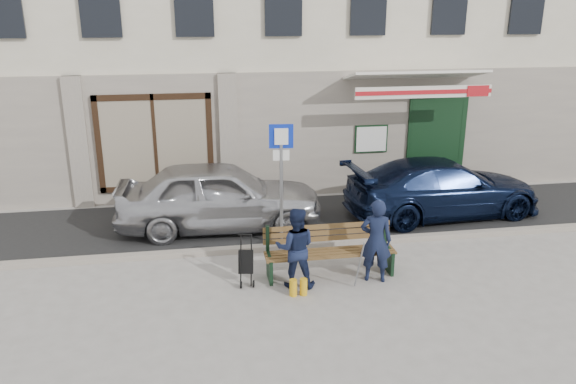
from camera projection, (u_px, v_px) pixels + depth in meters
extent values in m
plane|color=#9E9991|center=(327.00, 281.00, 10.15)|extent=(80.00, 80.00, 0.00)
cube|color=#282828|center=(296.00, 220.00, 13.06)|extent=(60.00, 3.20, 0.01)
cube|color=#9E9384|center=(310.00, 245.00, 11.54)|extent=(60.00, 0.18, 0.12)
cube|color=#9E9384|center=(284.00, 136.00, 14.30)|extent=(20.00, 0.12, 3.20)
cube|color=maroon|center=(156.00, 142.00, 13.87)|extent=(2.50, 0.12, 2.00)
cube|color=black|center=(436.00, 142.00, 14.96)|extent=(1.60, 0.10, 2.60)
cube|color=black|center=(428.00, 142.00, 15.43)|extent=(1.25, 0.90, 2.40)
cube|color=white|center=(371.00, 139.00, 14.60)|extent=(0.80, 0.03, 0.65)
cube|color=white|center=(412.00, 76.00, 14.02)|extent=(3.40, 1.72, 0.42)
cube|color=white|center=(424.00, 92.00, 13.31)|extent=(3.40, 0.05, 0.28)
cube|color=#B1151D|center=(425.00, 92.00, 13.28)|extent=(3.40, 0.02, 0.10)
imported|color=#B7B7BC|center=(220.00, 196.00, 12.36)|extent=(4.55, 1.97, 1.53)
imported|color=black|center=(443.00, 188.00, 13.21)|extent=(4.79, 2.28, 1.35)
cylinder|color=gray|center=(281.00, 190.00, 11.24)|extent=(0.07, 0.07, 2.47)
cube|color=#0C26AC|center=(281.00, 136.00, 10.90)|extent=(0.48, 0.08, 0.48)
cube|color=white|center=(281.00, 137.00, 10.87)|extent=(0.27, 0.05, 0.32)
cube|color=white|center=(281.00, 155.00, 11.01)|extent=(0.32, 0.06, 0.21)
cube|color=brown|center=(330.00, 253.00, 10.23)|extent=(2.40, 0.50, 0.04)
cube|color=brown|center=(327.00, 232.00, 10.40)|extent=(2.40, 0.10, 0.36)
cube|color=black|center=(270.00, 268.00, 10.12)|extent=(0.06, 0.50, 0.45)
cube|color=black|center=(388.00, 260.00, 10.47)|extent=(0.06, 0.50, 0.45)
cube|color=white|center=(372.00, 251.00, 10.24)|extent=(0.34, 0.25, 0.11)
cylinder|color=gray|center=(359.00, 265.00, 9.64)|extent=(0.07, 0.34, 0.96)
cylinder|color=gold|center=(293.00, 288.00, 9.59)|extent=(0.13, 0.13, 0.30)
cylinder|color=gold|center=(304.00, 287.00, 9.62)|extent=(0.13, 0.13, 0.30)
imported|color=#121932|center=(376.00, 241.00, 9.95)|extent=(0.64, 0.51, 1.54)
imported|color=#151D3A|center=(295.00, 248.00, 9.76)|extent=(0.79, 0.67, 1.46)
cylinder|color=black|center=(241.00, 285.00, 9.87)|extent=(0.05, 0.13, 0.13)
cylinder|color=black|center=(254.00, 284.00, 9.90)|extent=(0.05, 0.13, 0.13)
cube|color=black|center=(246.00, 262.00, 9.95)|extent=(0.30, 0.28, 0.44)
cylinder|color=black|center=(245.00, 235.00, 9.91)|extent=(0.24, 0.07, 0.02)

